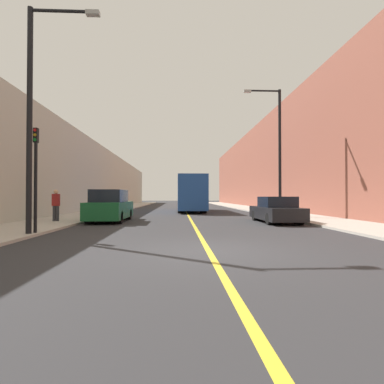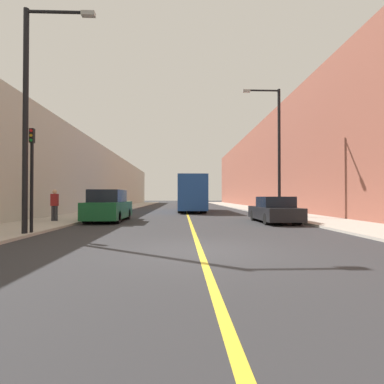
# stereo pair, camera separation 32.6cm
# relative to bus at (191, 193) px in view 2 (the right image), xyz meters

# --- Properties ---
(ground_plane) EXTENTS (200.00, 200.00, 0.00)m
(ground_plane) POSITION_rel_bus_xyz_m (-0.45, -21.44, -1.78)
(ground_plane) COLOR #2D2D30
(sidewalk_left) EXTENTS (3.60, 72.00, 0.11)m
(sidewalk_left) POSITION_rel_bus_xyz_m (-8.22, 8.56, -1.73)
(sidewalk_left) COLOR #B2AA9E
(sidewalk_left) RESTS_ON ground
(sidewalk_right) EXTENTS (3.60, 72.00, 0.11)m
(sidewalk_right) POSITION_rel_bus_xyz_m (7.31, 8.56, -1.73)
(sidewalk_right) COLOR #B2AA9E
(sidewalk_right) RESTS_ON ground
(building_row_left) EXTENTS (4.00, 72.00, 7.37)m
(building_row_left) POSITION_rel_bus_xyz_m (-12.01, 8.56, 1.90)
(building_row_left) COLOR #B7B2A3
(building_row_left) RESTS_ON ground
(building_row_right) EXTENTS (4.00, 72.00, 10.96)m
(building_row_right) POSITION_rel_bus_xyz_m (11.11, 8.56, 3.70)
(building_row_right) COLOR brown
(building_row_right) RESTS_ON ground
(road_center_line) EXTENTS (0.16, 72.00, 0.01)m
(road_center_line) POSITION_rel_bus_xyz_m (-0.45, 8.56, -1.78)
(road_center_line) COLOR gold
(road_center_line) RESTS_ON ground
(bus) EXTENTS (2.52, 10.22, 3.35)m
(bus) POSITION_rel_bus_xyz_m (0.00, 0.00, 0.00)
(bus) COLOR #1E4793
(bus) RESTS_ON ground
(parked_suv_left) EXTENTS (1.93, 4.94, 1.85)m
(parked_suv_left) POSITION_rel_bus_xyz_m (-5.23, -11.71, -0.92)
(parked_suv_left) COLOR #145128
(parked_suv_left) RESTS_ON ground
(car_right_near) EXTENTS (1.87, 4.62, 1.46)m
(car_right_near) POSITION_rel_bus_xyz_m (4.25, -12.86, -1.12)
(car_right_near) COLOR black
(car_right_near) RESTS_ON ground
(street_lamp_left) EXTENTS (2.62, 0.24, 8.34)m
(street_lamp_left) POSITION_rel_bus_xyz_m (-6.51, -18.22, 3.04)
(street_lamp_left) COLOR black
(street_lamp_left) RESTS_ON sidewalk_left
(street_lamp_right) EXTENTS (2.62, 0.24, 8.80)m
(street_lamp_right) POSITION_rel_bus_xyz_m (5.61, -9.04, 3.28)
(street_lamp_right) COLOR black
(street_lamp_right) RESTS_ON sidewalk_right
(traffic_light) EXTENTS (0.16, 0.18, 3.94)m
(traffic_light) POSITION_rel_bus_xyz_m (-6.62, -17.93, 0.47)
(traffic_light) COLOR black
(traffic_light) RESTS_ON sidewalk_left
(pedestrian) EXTENTS (0.38, 0.24, 1.74)m
(pedestrian) POSITION_rel_bus_xyz_m (-8.03, -12.48, -0.77)
(pedestrian) COLOR #2D2D33
(pedestrian) RESTS_ON sidewalk_left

